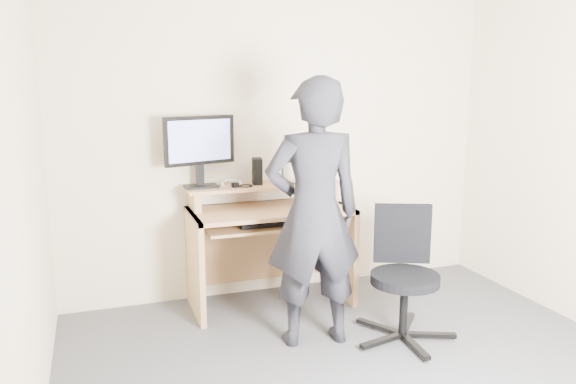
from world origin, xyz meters
TOP-DOWN VIEW (x-y plane):
  - back_wall at (0.00, 1.75)m, footprint 3.50×0.02m
  - desk at (-0.20, 1.53)m, footprint 1.20×0.60m
  - monitor at (-0.68, 1.62)m, footprint 0.54×0.20m
  - external_drive at (-0.25, 1.62)m, footprint 0.09×0.14m
  - travel_mug at (-0.03, 1.57)m, footprint 0.08×0.08m
  - smartphone at (-0.01, 1.58)m, footprint 0.07×0.13m
  - charger at (-0.44, 1.54)m, footprint 0.06×0.05m
  - headphones at (-0.45, 1.65)m, footprint 0.16×0.16m
  - keyboard at (-0.24, 1.36)m, footprint 0.46×0.19m
  - mouse at (0.16, 1.35)m, footprint 0.11×0.09m
  - office_chair at (0.46, 0.62)m, footprint 0.68×0.66m
  - person at (-0.13, 0.74)m, footprint 0.66×0.47m

SIDE VIEW (x-z plane):
  - office_chair at x=0.46m, z-range 0.04..0.89m
  - desk at x=-0.20m, z-range 0.09..1.00m
  - keyboard at x=-0.24m, z-range 0.65..0.68m
  - mouse at x=0.16m, z-range 0.75..0.79m
  - person at x=-0.13m, z-range 0.00..1.72m
  - smartphone at x=-0.01m, z-range 0.91..0.92m
  - headphones at x=-0.45m, z-range 0.89..0.95m
  - charger at x=-0.44m, z-range 0.91..0.94m
  - travel_mug at x=-0.03m, z-range 0.91..1.08m
  - external_drive at x=-0.25m, z-range 0.91..1.11m
  - monitor at x=-0.68m, z-range 0.96..1.49m
  - back_wall at x=0.00m, z-range 0.00..2.50m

